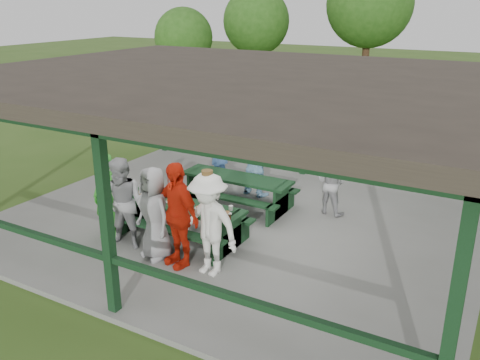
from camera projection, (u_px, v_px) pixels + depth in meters
The scene contains 19 objects.
ground at pixel (235, 226), 11.13m from camera, with size 90.00×90.00×0.00m, color #34541A.
concrete_slab at pixel (235, 224), 11.11m from camera, with size 10.00×8.00×0.10m, color slate.
pavilion_structure at pixel (235, 81), 10.07m from camera, with size 10.60×8.60×3.24m.
picnic_table_near at pixel (181, 216), 10.22m from camera, with size 2.71×1.39×0.75m.
picnic_table_far at pixel (237, 188), 11.79m from camera, with size 2.62×1.39×0.75m.
table_setting at pixel (184, 203), 10.09m from camera, with size 2.48×0.45×0.10m.
contestant_green at pixel (106, 198), 10.03m from camera, with size 0.65×0.43×1.79m, color #2E9127.
contestant_grey_left at pixel (124, 204), 9.69m from camera, with size 0.88×0.69×1.81m, color gray.
contestant_grey_mid at pixel (154, 213), 9.33m from camera, with size 0.87×0.56×1.77m, color gray.
contestant_red at pixel (177, 215), 9.04m from camera, with size 1.15×0.48×1.96m, color red.
contestant_white_fedora at pixel (208, 224), 8.75m from camera, with size 1.27×0.81×1.92m.
spectator_lblue at pixel (255, 160), 12.41m from camera, with size 1.63×0.52×1.76m, color #9CD2F1.
spectator_blue at pixel (220, 150), 13.45m from camera, with size 0.60×0.40×1.66m, color #3E67A2.
spectator_grey at pixel (331, 183), 11.36m from camera, with size 0.71×0.55×1.46m, color #969698.
pickup_truck at pixel (435, 121), 17.79m from camera, with size 2.21×4.80×1.33m, color silver.
farm_trailer at pixel (282, 124), 17.45m from camera, with size 3.88×2.02×1.35m.
tree_far_left at pixel (256, 21), 26.33m from camera, with size 3.43×3.43×5.36m.
tree_left at pixel (370, 4), 24.88m from camera, with size 4.24×4.24×6.62m.
tree_edge_left at pixel (184, 38), 24.54m from camera, with size 2.81×2.81×4.40m.
Camera 1 is at (5.06, -8.79, 4.69)m, focal length 38.00 mm.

